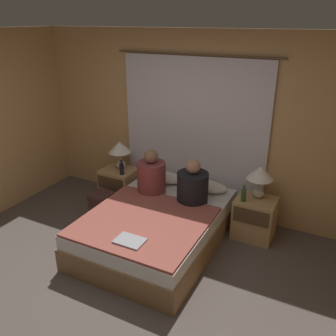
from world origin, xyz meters
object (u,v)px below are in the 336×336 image
object	(u,v)px
beer_bottle_on_right_stand	(243,195)
person_right_in_bed	(193,186)
bed	(157,227)
person_left_in_bed	(151,176)
lamp_left	(120,149)
pillow_right	(206,186)
laptop_on_bed	(130,241)
nightstand_left	(119,186)
pillow_left	(164,177)
beer_bottle_on_left_stand	(122,169)
lamp_right	(260,175)
nightstand_right	(254,218)
backpack_on_floor	(101,203)

from	to	relation	value
beer_bottle_on_right_stand	person_right_in_bed	bearing A→B (deg)	-163.65
bed	person_left_in_bed	xyz separation A→B (m)	(-0.30, 0.41, 0.47)
lamp_left	pillow_right	size ratio (longest dim) A/B	0.71
laptop_on_bed	nightstand_left	bearing A→B (deg)	128.05
nightstand_left	pillow_left	world-z (taller)	pillow_left
person_left_in_bed	person_right_in_bed	world-z (taller)	person_left_in_bed
pillow_left	beer_bottle_on_left_stand	bearing A→B (deg)	-160.32
lamp_right	beer_bottle_on_left_stand	bearing A→B (deg)	-174.78
nightstand_left	pillow_left	distance (m)	0.77
lamp_right	person_right_in_bed	bearing A→B (deg)	-154.65
person_right_in_bed	person_left_in_bed	bearing A→B (deg)	180.00
pillow_left	nightstand_right	bearing A→B (deg)	-4.31
beer_bottle_on_right_stand	bed	bearing A→B (deg)	-146.48
person_left_in_bed	beer_bottle_on_right_stand	xyz separation A→B (m)	(1.20, 0.18, -0.09)
beer_bottle_on_left_stand	laptop_on_bed	world-z (taller)	beer_bottle_on_left_stand
pillow_left	backpack_on_floor	bearing A→B (deg)	-141.13
pillow_right	backpack_on_floor	size ratio (longest dim) A/B	1.70
pillow_right	beer_bottle_on_left_stand	distance (m)	1.23
person_left_in_bed	beer_bottle_on_left_stand	xyz separation A→B (m)	(-0.59, 0.18, -0.08)
nightstand_right	person_left_in_bed	world-z (taller)	person_left_in_bed
nightstand_right	beer_bottle_on_left_stand	xyz separation A→B (m)	(-1.93, -0.10, 0.35)
beer_bottle_on_left_stand	beer_bottle_on_right_stand	world-z (taller)	beer_bottle_on_left_stand
bed	nightstand_right	size ratio (longest dim) A/B	3.79
lamp_left	person_right_in_bed	distance (m)	1.38
lamp_left	beer_bottle_on_right_stand	xyz separation A→B (m)	(1.93, -0.18, -0.22)
nightstand_left	laptop_on_bed	world-z (taller)	nightstand_left
bed	beer_bottle_on_left_stand	xyz separation A→B (m)	(-0.90, 0.59, 0.39)
nightstand_left	laptop_on_bed	bearing A→B (deg)	-51.95
lamp_left	pillow_left	distance (m)	0.78
nightstand_left	nightstand_right	size ratio (longest dim) A/B	1.00
person_right_in_bed	backpack_on_floor	world-z (taller)	person_right_in_bed
nightstand_right	pillow_left	distance (m)	1.38
pillow_right	beer_bottle_on_left_stand	size ratio (longest dim) A/B	2.73
lamp_right	person_right_in_bed	size ratio (longest dim) A/B	0.73
pillow_left	beer_bottle_on_right_stand	xyz separation A→B (m)	(1.21, -0.21, 0.09)
bed	backpack_on_floor	size ratio (longest dim) A/B	5.78
nightstand_right	beer_bottle_on_right_stand	size ratio (longest dim) A/B	2.47
nightstand_left	person_right_in_bed	size ratio (longest dim) A/B	0.92
bed	person_right_in_bed	xyz separation A→B (m)	(0.29, 0.41, 0.45)
nightstand_right	person_left_in_bed	xyz separation A→B (m)	(-1.34, -0.28, 0.43)
nightstand_left	beer_bottle_on_left_stand	distance (m)	0.39
nightstand_left	nightstand_right	bearing A→B (deg)	0.00
nightstand_right	person_left_in_bed	bearing A→B (deg)	-168.08
lamp_right	person_right_in_bed	world-z (taller)	person_right_in_bed
beer_bottle_on_left_stand	lamp_left	bearing A→B (deg)	128.21
person_right_in_bed	beer_bottle_on_right_stand	size ratio (longest dim) A/B	2.69
lamp_left	beer_bottle_on_right_stand	bearing A→B (deg)	-5.23
person_left_in_bed	backpack_on_floor	size ratio (longest dim) A/B	1.75
bed	lamp_right	world-z (taller)	lamp_right
lamp_right	beer_bottle_on_left_stand	size ratio (longest dim) A/B	1.94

